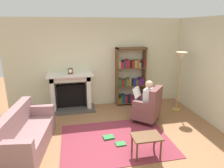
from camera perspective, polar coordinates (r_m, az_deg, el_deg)
name	(u,v)px	position (r m, az deg, el deg)	size (l,w,h in m)	color
ground	(119,148)	(4.37, 2.02, -17.93)	(14.00, 14.00, 0.00)	#946441
back_wall	(100,63)	(6.21, -3.46, 6.07)	(5.60, 0.10, 2.70)	beige
side_wall_right	(202,68)	(6.02, 24.46, 4.28)	(0.10, 5.20, 2.70)	beige
area_rug	(116,140)	(4.61, 1.10, -15.81)	(2.40, 1.80, 0.01)	maroon
fireplace	(71,90)	(6.09, -11.72, -1.80)	(1.36, 0.64, 1.13)	#4C4742
mantel_clock	(70,71)	(5.83, -11.90, 3.64)	(0.14, 0.14, 0.16)	brown
bookshelf	(130,78)	(6.31, 5.25, 1.80)	(0.93, 0.32, 1.83)	brown
armchair_reading	(149,107)	(5.30, 10.51, -6.53)	(0.89, 0.89, 0.97)	#331E14
seated_reader	(145,99)	(5.26, 9.41, -4.34)	(0.59, 0.58, 1.14)	silver
sofa_floral	(26,134)	(4.56, -23.54, -13.18)	(0.95, 1.78, 0.85)	gray
side_table	(146,139)	(4.01, 9.90, -15.35)	(0.56, 0.39, 0.44)	brown
scattered_books	(113,140)	(4.58, 0.25, -15.72)	(0.45, 0.49, 0.04)	#267233
floor_lamp	(181,61)	(5.98, 19.22, 6.17)	(0.32, 0.32, 1.76)	#B7933F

